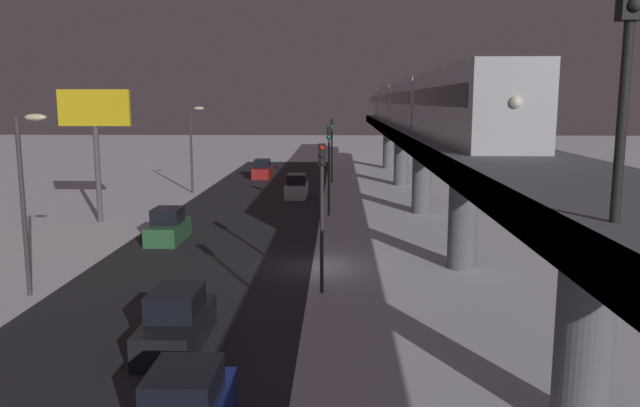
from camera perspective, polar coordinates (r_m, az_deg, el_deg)
ground_plane at (r=31.40m, az=-0.91°, el=-5.74°), size 240.00×240.00×0.00m
avenue_asphalt at (r=32.10m, az=-10.63°, el=-5.56°), size 11.00×107.87×0.01m
elevated_railway at (r=30.99m, az=12.86°, el=4.00°), size 5.00×107.87×6.26m
subway_train at (r=59.24m, az=7.70°, el=9.12°), size 2.94×74.07×3.40m
rail_signal at (r=10.86m, az=26.22°, el=12.71°), size 0.36×0.41×4.00m
sedan_black at (r=21.91m, az=-12.90°, el=-10.56°), size 1.80×4.58×1.97m
sedan_white at (r=53.77m, az=-2.14°, el=1.45°), size 1.80×4.44×1.97m
sedan_green at (r=37.88m, az=-13.64°, el=-2.15°), size 1.80×4.07×1.97m
sedan_red_2 at (r=67.64m, az=-5.26°, el=3.04°), size 1.80×4.36×1.97m
traffic_light_near at (r=26.36m, az=0.16°, el=0.67°), size 0.32×0.44×6.40m
traffic_light_mid at (r=44.58m, az=0.81°, el=4.22°), size 0.32×0.44×6.40m
traffic_light_far at (r=62.88m, az=1.09°, el=5.71°), size 0.32×0.44×6.40m
commercial_billboard at (r=44.56m, az=-19.78°, el=7.07°), size 4.80×0.36×8.90m
street_lamp_near at (r=28.58m, az=-25.09°, el=1.71°), size 1.35×0.44×7.65m
street_lamp_far at (r=56.87m, az=-11.43°, el=5.77°), size 1.35×0.44×7.65m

